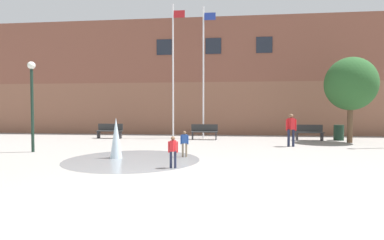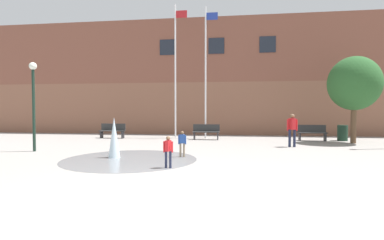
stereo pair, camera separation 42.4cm
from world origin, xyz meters
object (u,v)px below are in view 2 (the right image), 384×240
object	(u,v)px
park_bench_under_right_flagpole	(312,132)
child_in_fountain	(168,149)
park_bench_under_left_flagpole	(113,130)
child_running	(182,142)
street_tree_near_building	(354,84)
teen_by_trashcan	(292,128)
park_bench_center	(206,132)
flagpole_right	(206,69)
flagpole_left	(176,68)
lamp_post_left_lane	(33,93)
trash_can	(342,133)

from	to	relation	value
park_bench_under_right_flagpole	child_in_fountain	distance (m)	11.10
park_bench_under_left_flagpole	park_bench_under_right_flagpole	size ratio (longest dim) A/B	1.00
child_running	street_tree_near_building	size ratio (longest dim) A/B	0.21
park_bench_under_left_flagpole	teen_by_trashcan	distance (m)	10.79
park_bench_under_left_flagpole	child_running	world-z (taller)	child_running
park_bench_center	flagpole_right	bearing A→B (deg)	96.01
child_in_fountain	flagpole_left	xyz separation A→B (m)	(-1.64, 9.72, 3.87)
teen_by_trashcan	flagpole_right	xyz separation A→B (m)	(-4.50, 3.85, 3.41)
lamp_post_left_lane	park_bench_under_right_flagpole	bearing A→B (deg)	25.53
park_bench_under_left_flagpole	flagpole_left	distance (m)	5.62
park_bench_under_left_flagpole	street_tree_near_building	distance (m)	14.17
child_in_fountain	flagpole_left	size ratio (longest dim) A/B	0.12
park_bench_center	flagpole_right	distance (m)	3.97
flagpole_right	lamp_post_left_lane	size ratio (longest dim) A/B	2.15
flagpole_right	lamp_post_left_lane	xyz separation A→B (m)	(-6.78, -6.91, -1.84)
teen_by_trashcan	lamp_post_left_lane	world-z (taller)	lamp_post_left_lane
flagpole_right	trash_can	bearing A→B (deg)	-3.49
child_running	trash_can	bearing A→B (deg)	-150.37
child_running	child_in_fountain	size ratio (longest dim) A/B	1.00
park_bench_center	lamp_post_left_lane	xyz separation A→B (m)	(-6.88, -6.00, 2.02)
teen_by_trashcan	park_bench_under_left_flagpole	bearing A→B (deg)	52.84
park_bench_center	flagpole_left	world-z (taller)	flagpole_left
child_in_fountain	park_bench_under_right_flagpole	bearing A→B (deg)	158.69
child_in_fountain	trash_can	distance (m)	12.36
park_bench_center	child_in_fountain	xyz separation A→B (m)	(-0.38, -8.81, 0.10)
child_in_fountain	lamp_post_left_lane	bearing A→B (deg)	-98.92
lamp_post_left_lane	trash_can	size ratio (longest dim) A/B	4.24
flagpole_right	street_tree_near_building	xyz separation A→B (m)	(8.05, -1.75, -1.17)
park_bench_under_left_flagpole	street_tree_near_building	bearing A→B (deg)	-4.06
lamp_post_left_lane	trash_can	world-z (taller)	lamp_post_left_lane
park_bench_under_left_flagpole	child_running	size ratio (longest dim) A/B	1.62
lamp_post_left_lane	flagpole_right	bearing A→B (deg)	45.53
park_bench_under_left_flagpole	trash_can	distance (m)	13.77
child_running	lamp_post_left_lane	xyz separation A→B (m)	(-6.57, 0.63, 1.92)
park_bench_under_left_flagpole	child_in_fountain	size ratio (longest dim) A/B	1.62
child_in_fountain	street_tree_near_building	distance (m)	11.81
park_bench_center	flagpole_left	distance (m)	4.54
teen_by_trashcan	street_tree_near_building	bearing A→B (deg)	-79.83
teen_by_trashcan	trash_can	bearing A→B (deg)	-66.09
flagpole_right	park_bench_under_left_flagpole	bearing A→B (deg)	-172.57
park_bench_under_right_flagpole	street_tree_near_building	bearing A→B (deg)	-29.35
flagpole_left	lamp_post_left_lane	bearing A→B (deg)	-125.13
child_in_fountain	trash_can	world-z (taller)	child_in_fountain
child_running	flagpole_right	size ratio (longest dim) A/B	0.12
park_bench_under_left_flagpole	flagpole_right	distance (m)	7.04
park_bench_center	street_tree_near_building	xyz separation A→B (m)	(7.95, -0.84, 2.69)
park_bench_under_left_flagpole	child_running	bearing A→B (deg)	-50.35
park_bench_under_left_flagpole	lamp_post_left_lane	distance (m)	6.54
street_tree_near_building	child_running	bearing A→B (deg)	-144.99
teen_by_trashcan	flagpole_right	size ratio (longest dim) A/B	0.19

